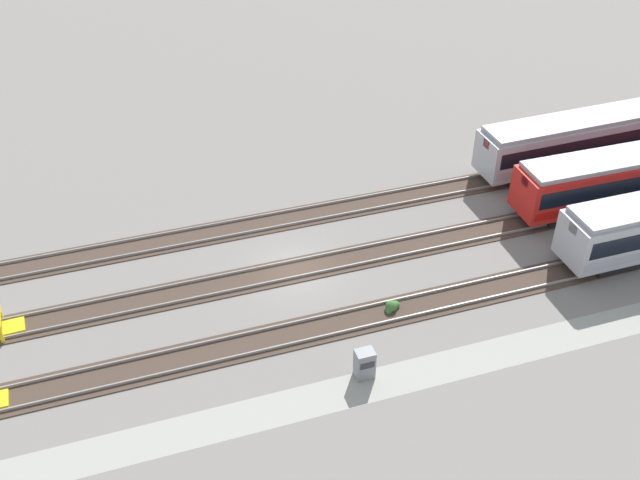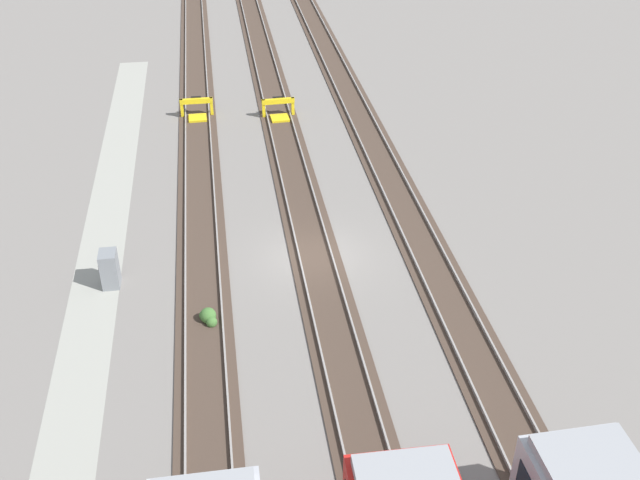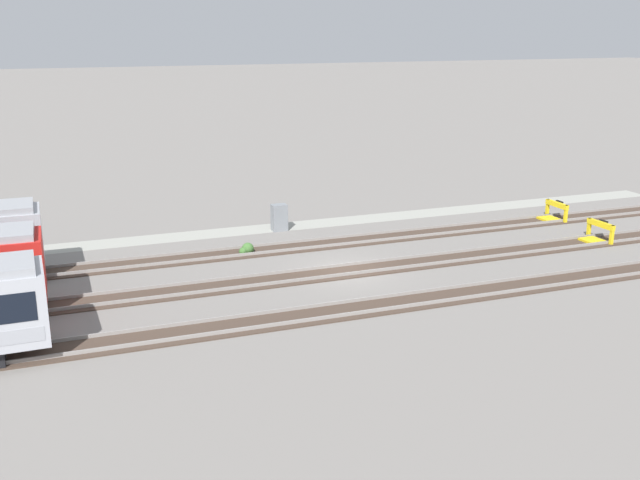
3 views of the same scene
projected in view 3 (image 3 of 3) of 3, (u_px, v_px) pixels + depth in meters
The scene contains 9 objects.
ground_plane at pixel (347, 272), 37.59m from camera, with size 400.00×400.00×0.00m, color gray.
service_walkway at pixel (289, 226), 46.03m from camera, with size 54.00×2.00×0.01m, color #9E9E93.
rail_track_nearest at pixel (313, 245), 42.02m from camera, with size 90.00×2.23×0.21m.
rail_track_near_inner at pixel (347, 271), 37.57m from camera, with size 90.00×2.24×0.21m.
rail_track_middle at pixel (390, 304), 33.13m from camera, with size 90.00×2.23×0.21m.
bumper_stop_nearest_track at pixel (553, 212), 47.35m from camera, with size 1.35×2.00×1.22m.
bumper_stop_near_inner_track at pixel (597, 233), 42.64m from camera, with size 1.38×2.01×1.22m.
electrical_cabinet at pixel (279, 217), 44.91m from camera, with size 0.90×0.73×1.60m.
weed_clump at pixel (247, 249), 40.50m from camera, with size 0.92×0.70×0.64m.
Camera 3 is at (13.81, 32.93, 11.93)m, focal length 42.00 mm.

